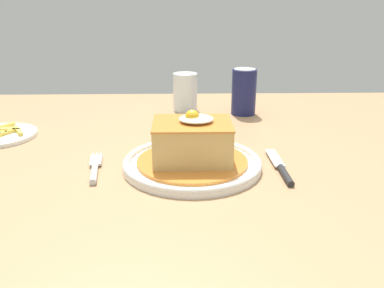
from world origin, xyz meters
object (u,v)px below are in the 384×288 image
(fork, at_px, (95,169))
(drinking_glass, at_px, (185,95))
(knife, at_px, (282,170))
(main_plate, at_px, (192,163))
(soda_can, at_px, (244,92))

(fork, relative_size, drinking_glass, 1.35)
(fork, bearing_deg, knife, -1.98)
(fork, bearing_deg, drinking_glass, 68.29)
(main_plate, bearing_deg, drinking_glass, 91.36)
(fork, distance_m, soda_can, 0.51)
(main_plate, relative_size, fork, 1.84)
(main_plate, xyz_separation_m, soda_can, (0.15, 0.37, 0.05))
(knife, distance_m, drinking_glass, 0.48)
(drinking_glass, bearing_deg, soda_can, -14.38)
(main_plate, relative_size, knife, 1.58)
(knife, bearing_deg, soda_can, 92.23)
(main_plate, distance_m, fork, 0.18)
(main_plate, bearing_deg, knife, -10.09)
(fork, xyz_separation_m, soda_can, (0.33, 0.39, 0.06))
(soda_can, xyz_separation_m, drinking_glass, (-0.16, 0.04, -0.02))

